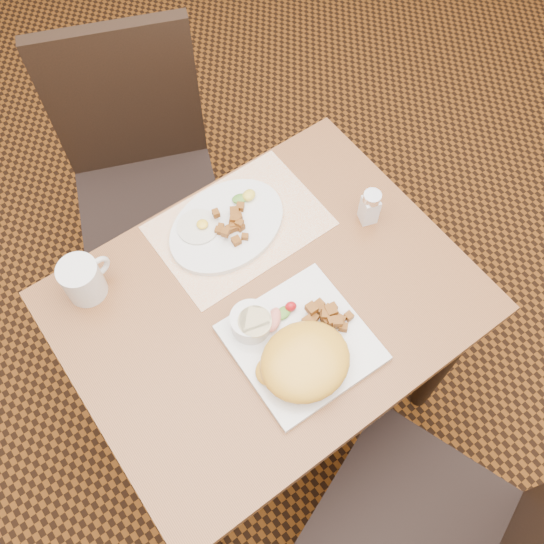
% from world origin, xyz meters
% --- Properties ---
extents(ground, '(8.00, 8.00, 0.00)m').
position_xyz_m(ground, '(0.00, 0.00, 0.00)').
color(ground, black).
rests_on(ground, ground).
extents(table, '(0.90, 0.70, 0.75)m').
position_xyz_m(table, '(0.00, 0.00, 0.64)').
color(table, brown).
rests_on(table, ground).
extents(chair_far, '(0.55, 0.56, 0.97)m').
position_xyz_m(chair_far, '(0.00, 0.65, 0.54)').
color(chair_far, black).
rests_on(chair_far, ground).
extents(placemat, '(0.40, 0.28, 0.00)m').
position_xyz_m(placemat, '(0.06, 0.20, 0.75)').
color(placemat, white).
rests_on(placemat, table).
extents(plate_square, '(0.29, 0.29, 0.02)m').
position_xyz_m(plate_square, '(-0.00, -0.13, 0.76)').
color(plate_square, silver).
rests_on(plate_square, table).
extents(plate_oval, '(0.34, 0.27, 0.02)m').
position_xyz_m(plate_oval, '(0.03, 0.21, 0.76)').
color(plate_oval, silver).
rests_on(plate_oval, placemat).
extents(hollandaise_mound, '(0.20, 0.17, 0.07)m').
position_xyz_m(hollandaise_mound, '(-0.04, -0.18, 0.80)').
color(hollandaise_mound, gold).
rests_on(hollandaise_mound, plate_square).
extents(ramekin, '(0.09, 0.09, 0.05)m').
position_xyz_m(ramekin, '(-0.07, -0.04, 0.79)').
color(ramekin, silver).
rests_on(ramekin, plate_square).
extents(garnish_sq, '(0.10, 0.06, 0.03)m').
position_xyz_m(garnish_sq, '(-0.01, -0.06, 0.78)').
color(garnish_sq, '#387223').
rests_on(garnish_sq, plate_square).
extents(fried_egg, '(0.10, 0.10, 0.02)m').
position_xyz_m(fried_egg, '(-0.03, 0.25, 0.77)').
color(fried_egg, white).
rests_on(fried_egg, plate_oval).
extents(garnish_ov, '(0.07, 0.05, 0.02)m').
position_xyz_m(garnish_ov, '(0.11, 0.25, 0.78)').
color(garnish_ov, '#387223').
rests_on(garnish_ov, plate_oval).
extents(salt_shaker, '(0.05, 0.05, 0.10)m').
position_xyz_m(salt_shaker, '(0.33, 0.04, 0.80)').
color(salt_shaker, white).
rests_on(salt_shaker, table).
extents(coffee_mug, '(0.12, 0.09, 0.10)m').
position_xyz_m(coffee_mug, '(-0.32, 0.26, 0.80)').
color(coffee_mug, silver).
rests_on(coffee_mug, table).
extents(home_fries_sq, '(0.10, 0.10, 0.04)m').
position_xyz_m(home_fries_sq, '(0.08, -0.12, 0.78)').
color(home_fries_sq, '#8D4F16').
rests_on(home_fries_sq, plate_square).
extents(home_fries_ov, '(0.10, 0.11, 0.03)m').
position_xyz_m(home_fries_ov, '(0.04, 0.20, 0.78)').
color(home_fries_ov, '#8D4F16').
rests_on(home_fries_ov, plate_oval).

